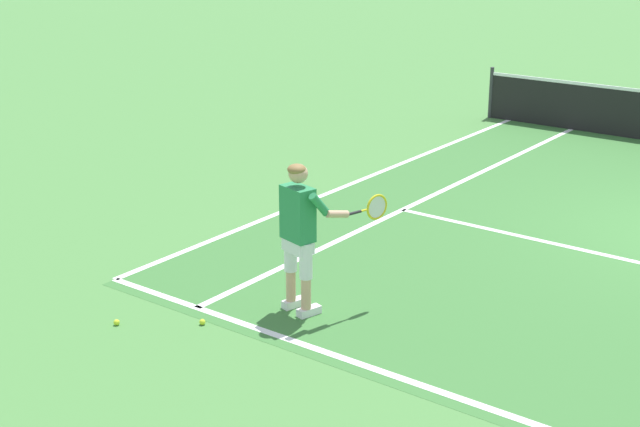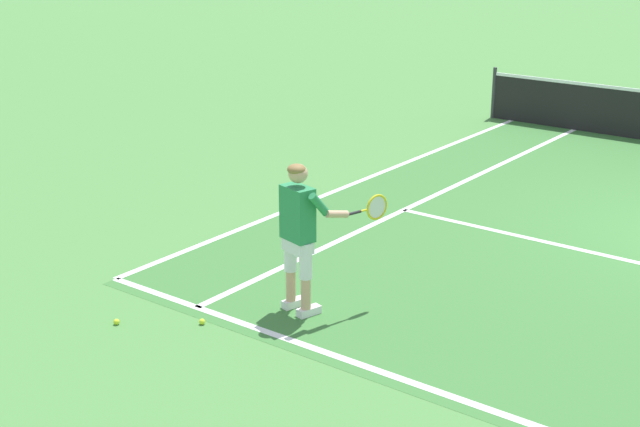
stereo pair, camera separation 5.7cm
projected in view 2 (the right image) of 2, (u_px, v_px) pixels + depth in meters
line_baseline at (536, 426)px, 8.02m from camera, size 10.98×0.10×0.01m
line_singles_left at (439, 193)px, 14.44m from camera, size 0.10×10.76×0.01m
line_doubles_left at (366, 178)px, 15.23m from camera, size 0.10×10.76×0.01m
tennis_player at (300, 228)px, 9.98m from camera, size 0.86×1.05×1.71m
tennis_ball_near_feet at (202, 322)px, 9.96m from camera, size 0.07×0.07×0.07m
tennis_ball_by_baseline at (117, 322)px, 9.95m from camera, size 0.07×0.07×0.07m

